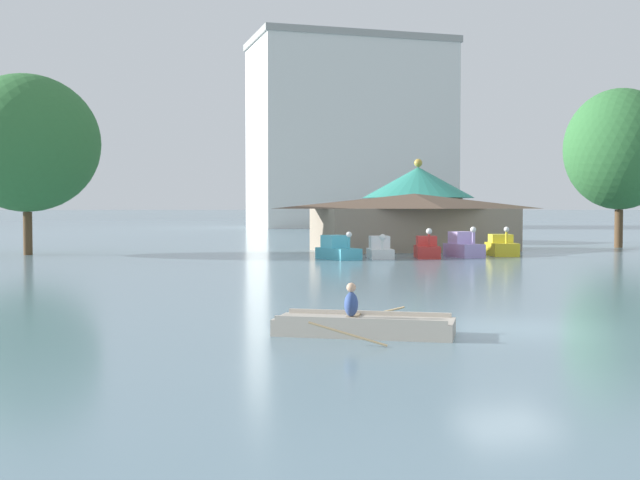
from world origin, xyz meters
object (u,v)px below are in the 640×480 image
(green_roof_pavilion, at_px, (418,200))
(pedal_boat_cyan, at_px, (338,250))
(boathouse, at_px, (414,221))
(pedal_boat_red, at_px, (427,249))
(pedal_boat_yellow, at_px, (502,247))
(pedal_boat_white, at_px, (380,250))
(pedal_boat_lavender, at_px, (463,247))
(shoreline_tree_tall_left, at_px, (26,143))
(background_building_block, at_px, (350,134))
(rowboat_with_rower, at_px, (364,325))
(shoreline_tree_right, at_px, (620,149))

(green_roof_pavilion, bearing_deg, pedal_boat_cyan, -124.40)
(boathouse, xyz_separation_m, green_roof_pavilion, (5.45, 12.05, 1.53))
(pedal_boat_red, height_order, boathouse, boathouse)
(green_roof_pavilion, bearing_deg, boathouse, -114.32)
(pedal_boat_cyan, height_order, pedal_boat_yellow, pedal_boat_yellow)
(pedal_boat_white, distance_m, pedal_boat_red, 2.84)
(pedal_boat_red, bearing_deg, pedal_boat_lavender, 109.81)
(pedal_boat_cyan, bearing_deg, pedal_boat_lavender, 73.76)
(pedal_boat_yellow, distance_m, green_roof_pavilion, 19.51)
(shoreline_tree_tall_left, distance_m, background_building_block, 76.37)
(pedal_boat_red, bearing_deg, background_building_block, -177.33)
(pedal_boat_lavender, bearing_deg, pedal_boat_cyan, -97.62)
(rowboat_with_rower, bearing_deg, pedal_boat_red, 92.13)
(rowboat_with_rower, height_order, boathouse, boathouse)
(pedal_boat_red, height_order, pedal_boat_lavender, pedal_boat_lavender)
(boathouse, height_order, green_roof_pavilion, green_roof_pavilion)
(rowboat_with_rower, distance_m, pedal_boat_white, 28.26)
(pedal_boat_lavender, relative_size, background_building_block, 0.09)
(pedal_boat_white, distance_m, boathouse, 9.26)
(pedal_boat_red, bearing_deg, rowboat_with_rower, -9.05)
(pedal_boat_red, distance_m, shoreline_tree_right, 20.99)
(boathouse, bearing_deg, pedal_boat_cyan, -136.79)
(shoreline_tree_right, height_order, background_building_block, background_building_block)
(pedal_boat_red, height_order, pedal_boat_yellow, pedal_boat_yellow)
(shoreline_tree_tall_left, bearing_deg, pedal_boat_yellow, -17.84)
(pedal_boat_lavender, bearing_deg, rowboat_with_rower, -36.59)
(pedal_boat_white, bearing_deg, pedal_boat_red, 96.57)
(shoreline_tree_right, bearing_deg, background_building_block, 89.12)
(shoreline_tree_tall_left, xyz_separation_m, background_building_block, (42.21, 63.24, 7.17))
(pedal_boat_lavender, bearing_deg, pedal_boat_yellow, 95.62)
(rowboat_with_rower, xyz_separation_m, pedal_boat_lavender, (15.52, 26.13, 0.38))
(rowboat_with_rower, distance_m, shoreline_tree_tall_left, 37.58)
(rowboat_with_rower, xyz_separation_m, background_building_block, (32.64, 98.95, 13.88))
(pedal_boat_white, distance_m, pedal_boat_yellow, 8.12)
(pedal_boat_red, relative_size, shoreline_tree_tall_left, 0.26)
(shoreline_tree_tall_left, relative_size, background_building_block, 0.38)
(pedal_boat_red, bearing_deg, boathouse, 179.90)
(pedal_boat_red, distance_m, background_building_block, 76.69)
(pedal_boat_white, height_order, green_roof_pavilion, green_roof_pavilion)
(pedal_boat_lavender, bearing_deg, background_building_block, 160.88)
(pedal_boat_red, xyz_separation_m, boathouse, (2.47, 7.71, 1.52))
(pedal_boat_yellow, xyz_separation_m, green_roof_pavilion, (2.64, 19.09, 3.03))
(green_roof_pavilion, distance_m, background_building_block, 55.41)
(shoreline_tree_tall_left, xyz_separation_m, shoreline_tree_right, (41.20, -2.44, 0.29))
(pedal_boat_white, relative_size, shoreline_tree_right, 0.23)
(pedal_boat_lavender, xyz_separation_m, shoreline_tree_right, (16.12, 7.14, 6.62))
(rowboat_with_rower, relative_size, boathouse, 0.30)
(boathouse, xyz_separation_m, shoreline_tree_right, (16.06, -0.49, 5.19))
(pedal_boat_white, relative_size, shoreline_tree_tall_left, 0.24)
(shoreline_tree_right, bearing_deg, rowboat_with_rower, -133.56)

